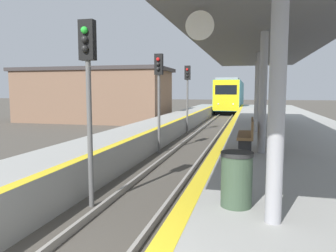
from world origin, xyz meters
The scene contains 8 objects.
train centered at (0.00, 44.26, 2.14)m, with size 2.90×21.68×4.21m.
signal_near centered at (-1.05, 4.58, 3.05)m, with size 0.36×0.31×4.36m.
signal_mid centered at (-1.33, 11.56, 3.05)m, with size 0.36×0.31×4.36m.
signal_far centered at (-1.38, 18.53, 3.05)m, with size 0.36×0.31×4.36m.
station_canopy centered at (2.91, 9.67, 4.41)m, with size 4.40×20.19×3.55m.
trash_bin centered at (2.40, 2.61, 1.44)m, with size 0.49×0.49×0.83m.
bench centered at (2.53, 7.51, 1.51)m, with size 0.44×1.80×0.92m.
station_building centered at (-11.00, 24.48, 2.37)m, with size 13.67×5.88×4.72m.
Camera 1 is at (2.57, -2.32, 2.77)m, focal length 35.00 mm.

